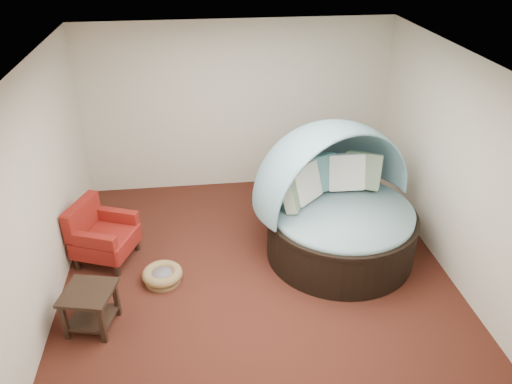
{
  "coord_description": "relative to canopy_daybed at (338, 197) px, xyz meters",
  "views": [
    {
      "loc": [
        -0.68,
        -5.27,
        4.2
      ],
      "look_at": [
        0.07,
        0.6,
        0.86
      ],
      "focal_mm": 35.0,
      "sensor_mm": 36.0,
      "label": 1
    }
  ],
  "objects": [
    {
      "name": "wall_back",
      "position": [
        -1.14,
        2.16,
        0.54
      ],
      "size": [
        5.0,
        0.0,
        5.0
      ],
      "primitive_type": "plane",
      "rotation": [
        1.57,
        0.0,
        0.0
      ],
      "color": "beige",
      "rests_on": "floor"
    },
    {
      "name": "canopy_daybed",
      "position": [
        0.0,
        0.0,
        0.0
      ],
      "size": [
        2.64,
        2.6,
        1.86
      ],
      "rotation": [
        0.0,
        0.0,
        0.36
      ],
      "color": "black",
      "rests_on": "floor"
    },
    {
      "name": "ceiling",
      "position": [
        -1.14,
        -0.34,
        1.94
      ],
      "size": [
        5.0,
        5.0,
        0.0
      ],
      "primitive_type": "plane",
      "rotation": [
        3.14,
        0.0,
        0.0
      ],
      "color": "white",
      "rests_on": "wall_back"
    },
    {
      "name": "wall_front",
      "position": [
        -1.14,
        -2.84,
        0.54
      ],
      "size": [
        5.0,
        0.0,
        5.0
      ],
      "primitive_type": "plane",
      "rotation": [
        -1.57,
        0.0,
        0.0
      ],
      "color": "beige",
      "rests_on": "floor"
    },
    {
      "name": "side_table",
      "position": [
        -3.14,
        -1.12,
        -0.53
      ],
      "size": [
        0.66,
        0.66,
        0.52
      ],
      "rotation": [
        0.0,
        0.0,
        -0.24
      ],
      "color": "black",
      "rests_on": "floor"
    },
    {
      "name": "pet_basket",
      "position": [
        -2.38,
        -0.41,
        -0.77
      ],
      "size": [
        0.67,
        0.67,
        0.18
      ],
      "rotation": [
        0.0,
        0.0,
        0.35
      ],
      "color": "olive",
      "rests_on": "floor"
    },
    {
      "name": "red_armchair",
      "position": [
        -3.2,
        0.19,
        -0.46
      ],
      "size": [
        0.96,
        0.96,
        0.87
      ],
      "rotation": [
        0.0,
        0.0,
        -0.37
      ],
      "color": "black",
      "rests_on": "floor"
    },
    {
      "name": "wall_right",
      "position": [
        1.36,
        -0.34,
        0.54
      ],
      "size": [
        0.0,
        5.0,
        5.0
      ],
      "primitive_type": "plane",
      "rotation": [
        1.57,
        0.0,
        -1.57
      ],
      "color": "beige",
      "rests_on": "floor"
    },
    {
      "name": "wall_left",
      "position": [
        -3.64,
        -0.34,
        0.54
      ],
      "size": [
        0.0,
        5.0,
        5.0
      ],
      "primitive_type": "plane",
      "rotation": [
        1.57,
        0.0,
        1.57
      ],
      "color": "beige",
      "rests_on": "floor"
    },
    {
      "name": "floor",
      "position": [
        -1.14,
        -0.34,
        -0.86
      ],
      "size": [
        5.0,
        5.0,
        0.0
      ],
      "primitive_type": "plane",
      "color": "#461C14",
      "rests_on": "ground"
    }
  ]
}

